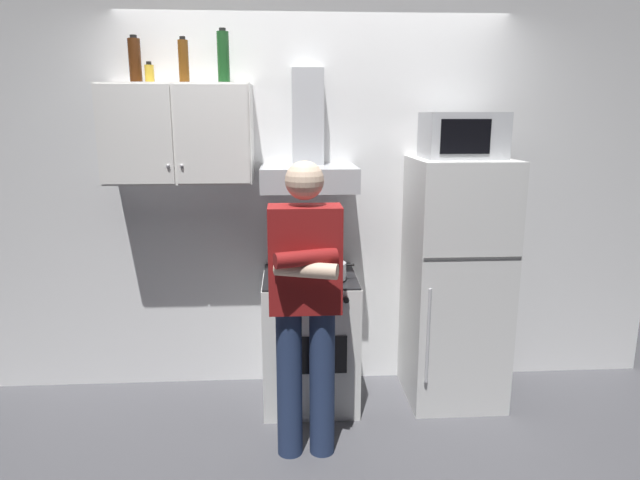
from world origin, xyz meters
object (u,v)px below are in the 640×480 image
bottle_wine_green (223,57)px  bottle_rum_dark (135,61)px  stove_oven (310,338)px  microwave (463,135)px  upper_cabinet (179,134)px  cooking_pot (332,271)px  range_hood (308,158)px  bottle_spice_jar (149,74)px  person_standing (305,301)px  bottle_beer_brown (184,61)px  refrigerator (455,282)px

bottle_wine_green → bottle_rum_dark: bearing=179.9°
stove_oven → microwave: microwave is taller
stove_oven → microwave: 1.62m
upper_cabinet → cooking_pot: upper_cabinet is taller
range_hood → bottle_spice_jar: 1.08m
upper_cabinet → cooking_pot: 1.27m
upper_cabinet → microwave: 1.75m
person_standing → range_hood: bearing=86.1°
microwave → bottle_rum_dark: 2.05m
bottle_rum_dark → cooking_pot: bearing=-13.3°
bottle_beer_brown → range_hood: bearing=-0.2°
range_hood → person_standing: (-0.05, -0.73, -0.70)m
stove_oven → bottle_wine_green: 1.85m
range_hood → microwave: 0.97m
stove_oven → bottle_spice_jar: 1.93m
bottle_beer_brown → stove_oven: bearing=-9.8°
microwave → bottle_beer_brown: size_ratio=1.78×
refrigerator → cooking_pot: refrigerator is taller
stove_oven → bottle_beer_brown: 1.90m
upper_cabinet → person_standing: 1.35m
cooking_pot → bottle_wine_green: bearing=156.8°
range_hood → stove_oven: bearing=-90.0°
range_hood → person_standing: range_hood is taller
bottle_rum_dark → bottle_spice_jar: bottle_rum_dark is taller
person_standing → refrigerator: bearing=31.2°
bottle_wine_green → microwave: bearing=-5.4°
microwave → refrigerator: bearing=-89.1°
person_standing → bottle_beer_brown: size_ratio=6.07×
bottle_rum_dark → bottle_wine_green: (0.53, -0.00, 0.02)m
upper_cabinet → bottle_spice_jar: size_ratio=7.16×
upper_cabinet → bottle_spice_jar: 0.39m
refrigerator → upper_cabinet: bearing=175.9°
upper_cabinet → microwave: upper_cabinet is taller
person_standing → cooking_pot: 0.52m
stove_oven → person_standing: person_standing is taller
upper_cabinet → person_standing: upper_cabinet is taller
stove_oven → microwave: bearing=1.2°
stove_oven → range_hood: size_ratio=1.17×
person_standing → bottle_wine_green: bearing=121.3°
bottle_beer_brown → upper_cabinet: bearing=-175.5°
upper_cabinet → stove_oven: (0.80, -0.13, -1.32)m
range_hood → bottle_rum_dark: bearing=178.3°
refrigerator → bottle_wine_green: (-1.46, 0.16, 1.41)m
range_hood → bottle_wine_green: bearing=176.6°
range_hood → bottle_rum_dark: 1.20m
bottle_wine_green → range_hood: bearing=-3.4°
stove_oven → bottle_spice_jar: size_ratio=6.95×
upper_cabinet → microwave: bearing=-3.5°
bottle_wine_green → bottle_spice_jar: bearing=-175.4°
microwave → bottle_wine_green: (-1.46, 0.14, 0.47)m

